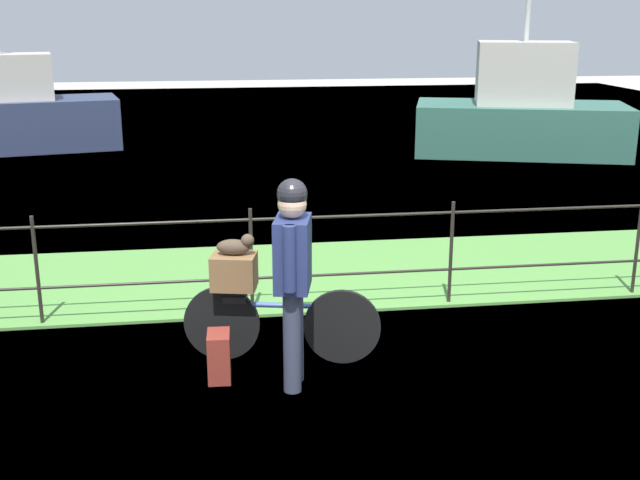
% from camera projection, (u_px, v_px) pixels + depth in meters
% --- Properties ---
extents(ground_plane, '(60.00, 60.00, 0.00)m').
position_uv_depth(ground_plane, '(403.00, 409.00, 5.92)').
color(ground_plane, '#B2ADA3').
extents(grass_strip, '(27.00, 2.40, 0.03)m').
position_uv_depth(grass_strip, '(335.00, 273.00, 8.97)').
color(grass_strip, '#569342').
rests_on(grass_strip, ground).
extents(harbor_water, '(30.00, 30.00, 0.00)m').
position_uv_depth(harbor_water, '(273.00, 151.00, 16.92)').
color(harbor_water, '#60849E').
rests_on(harbor_water, ground).
extents(iron_fence, '(18.04, 0.04, 1.08)m').
position_uv_depth(iron_fence, '(353.00, 249.00, 7.74)').
color(iron_fence, '#28231E').
rests_on(iron_fence, ground).
extents(bicycle_main, '(1.65, 0.40, 0.65)m').
position_uv_depth(bicycle_main, '(279.00, 323.00, 6.66)').
color(bicycle_main, black).
rests_on(bicycle_main, ground).
extents(wooden_crate, '(0.42, 0.37, 0.29)m').
position_uv_depth(wooden_crate, '(234.00, 271.00, 6.56)').
color(wooden_crate, brown).
rests_on(wooden_crate, bicycle_main).
extents(terrier_dog, '(0.32, 0.20, 0.18)m').
position_uv_depth(terrier_dog, '(236.00, 246.00, 6.50)').
color(terrier_dog, '#4C3D2D').
rests_on(terrier_dog, wooden_crate).
extents(cyclist_person, '(0.34, 0.53, 1.68)m').
position_uv_depth(cyclist_person, '(293.00, 266.00, 6.04)').
color(cyclist_person, '#383D51').
rests_on(cyclist_person, ground).
extents(backpack_on_paving, '(0.19, 0.29, 0.40)m').
position_uv_depth(backpack_on_paving, '(219.00, 356.00, 6.36)').
color(backpack_on_paving, maroon).
rests_on(backpack_on_paving, ground).
extents(moored_boat_near, '(4.87, 2.58, 3.63)m').
position_uv_depth(moored_boat_near, '(5.00, 115.00, 16.78)').
color(moored_boat_near, '#2D3856').
rests_on(moored_boat_near, ground).
extents(moored_boat_mid, '(4.67, 3.15, 3.90)m').
position_uv_depth(moored_boat_mid, '(521.00, 114.00, 16.40)').
color(moored_boat_mid, '#336656').
rests_on(moored_boat_mid, ground).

